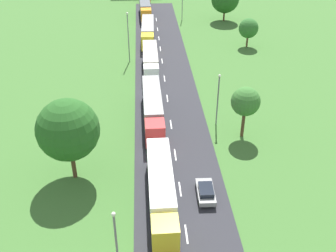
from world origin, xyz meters
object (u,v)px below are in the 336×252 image
Objects in this scene: truck_fourth at (148,31)px; tree_oak at (249,28)px; truck_lead at (161,188)px; lamppost_third at (128,35)px; truck_second at (153,107)px; truck_fifth at (145,8)px; truck_third at (150,61)px; car_second at (206,192)px; lamppost_lead at (116,244)px; tree_birch at (68,130)px; lamppost_fourth at (182,2)px; tree_maple at (246,102)px; lamppost_second at (218,97)px.

tree_oak is (20.06, -4.86, 1.73)m from truck_fourth.
truck_fourth is at bearing 90.22° from truck_lead.
lamppost_third reaches higher than tree_oak.
truck_fifth is at bearing 90.18° from truck_second.
truck_third is at bearing 89.43° from truck_second.
car_second is 0.51× the size of lamppost_lead.
tree_birch is at bearing -98.35° from truck_fifth.
truck_third is 29.96m from tree_birch.
lamppost_fourth is (8.71, 47.35, 2.15)m from truck_second.
lamppost_lead is 47.89m from lamppost_third.
truck_lead is 1.86× the size of lamppost_fourth.
tree_maple is (11.50, -37.75, 3.00)m from truck_fourth.
truck_lead is at bearing -118.65° from lamppost_second.
truck_third is 19.94m from lamppost_second.
truck_second is at bearing 107.21° from car_second.
truck_second is 3.73× the size of car_second.
truck_second is 33.12m from truck_fourth.
tree_birch is at bearing -106.94° from lamppost_fourth.
car_second is at bearing -104.04° from lamppost_second.
tree_oak reaches higher than car_second.
truck_second is at bearing 51.64° from tree_birch.
lamppost_third is at bearing -115.94° from lamppost_fourth.
lamppost_fourth is (8.42, 64.23, 2.16)m from truck_lead.
truck_second is 1.14× the size of truck_third.
truck_fifth is 52.75m from lamppost_second.
lamppost_second is at bearing -80.34° from truck_fifth.
truck_lead is 39.16m from lamppost_third.
lamppost_fourth is 1.09× the size of tree_maple.
lamppost_third is 0.95× the size of tree_birch.
tree_maple is (-8.56, -32.88, 1.28)m from tree_oak.
lamppost_second is at bearing -76.05° from truck_fourth.
truck_second is at bearing -80.60° from lamppost_third.
tree_birch is (-9.57, 5.15, 4.15)m from truck_lead.
lamppost_fourth is (12.34, 25.38, -0.80)m from lamppost_third.
tree_maple reaches higher than truck_fifth.
lamppost_fourth is at bearing 80.40° from lamppost_lead.
car_second is (4.73, 0.69, -1.36)m from truck_lead.
lamppost_fourth is at bearing 89.98° from lamppost_second.
tree_oak is 0.83× the size of tree_maple.
lamppost_third is 1.59× the size of tree_oak.
tree_birch is at bearing 111.56° from lamppost_lead.
truck_third is 0.97× the size of truck_fifth.
lamppost_fourth reaches higher than truck_lead.
lamppost_lead is 15.36m from tree_birch.
tree_birch is at bearing -99.51° from lamppost_third.
truck_third is 1.88× the size of tree_maple.
lamppost_third reaches higher than truck_lead.
lamppost_fourth is at bearing 120.92° from tree_oak.
truck_second is 26.26m from lamppost_lead.
lamppost_second is 1.30× the size of tree_oak.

